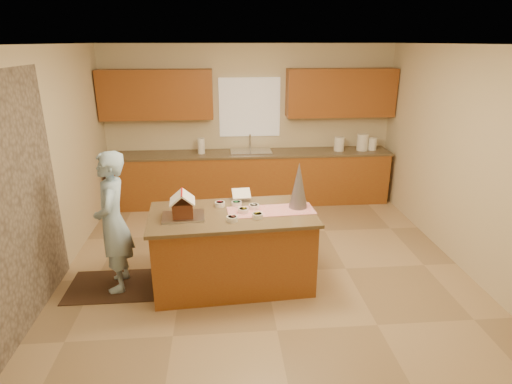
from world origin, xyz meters
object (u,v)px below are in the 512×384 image
tinsel_tree (299,185)px  gingerbread_house (183,207)px  boy (113,222)px  island_base (233,251)px

tinsel_tree → gingerbread_house: size_ratio=1.85×
tinsel_tree → boy: 2.13m
tinsel_tree → boy: boy is taller
island_base → boy: size_ratio=1.09×
island_base → tinsel_tree: bearing=3.7°
boy → gingerbread_house: boy is taller
boy → gingerbread_house: (0.79, -0.13, 0.21)m
tinsel_tree → boy: (-2.10, -0.05, -0.36)m
tinsel_tree → island_base: bearing=-172.6°
island_base → tinsel_tree: (0.77, 0.10, 0.75)m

